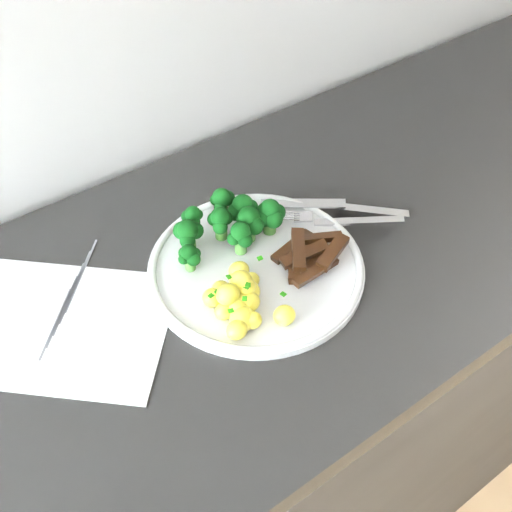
{
  "coord_description": "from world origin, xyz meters",
  "views": [
    {
      "loc": [
        -0.18,
        1.2,
        1.53
      ],
      "look_at": [
        0.17,
        1.68,
        0.91
      ],
      "focal_mm": 43.59,
      "sensor_mm": 36.0,
      "label": 1
    }
  ],
  "objects_px": {
    "fork": "(340,220)",
    "knife": "(354,210)",
    "beef_strips": "(308,255)",
    "broccoli": "(232,221)",
    "potatoes": "(242,301)",
    "plate": "(256,267)",
    "recipe_paper": "(55,324)",
    "counter": "(233,438)"
  },
  "relations": [
    {
      "from": "broccoli",
      "to": "fork",
      "type": "height_order",
      "value": "broccoli"
    },
    {
      "from": "counter",
      "to": "fork",
      "type": "distance_m",
      "value": 0.5
    },
    {
      "from": "potatoes",
      "to": "beef_strips",
      "type": "bearing_deg",
      "value": 7.29
    },
    {
      "from": "recipe_paper",
      "to": "knife",
      "type": "xyz_separation_m",
      "value": [
        0.46,
        -0.07,
        0.01
      ]
    },
    {
      "from": "potatoes",
      "to": "knife",
      "type": "xyz_separation_m",
      "value": [
        0.25,
        0.06,
        -0.02
      ]
    },
    {
      "from": "broccoli",
      "to": "knife",
      "type": "height_order",
      "value": "broccoli"
    },
    {
      "from": "beef_strips",
      "to": "fork",
      "type": "height_order",
      "value": "beef_strips"
    },
    {
      "from": "broccoli",
      "to": "beef_strips",
      "type": "distance_m",
      "value": 0.12
    },
    {
      "from": "broccoli",
      "to": "fork",
      "type": "xyz_separation_m",
      "value": [
        0.15,
        -0.07,
        -0.03
      ]
    },
    {
      "from": "plate",
      "to": "broccoli",
      "type": "distance_m",
      "value": 0.07
    },
    {
      "from": "recipe_paper",
      "to": "broccoli",
      "type": "distance_m",
      "value": 0.28
    },
    {
      "from": "counter",
      "to": "knife",
      "type": "xyz_separation_m",
      "value": [
        0.24,
        0.01,
        0.45
      ]
    },
    {
      "from": "beef_strips",
      "to": "broccoli",
      "type": "bearing_deg",
      "value": 122.19
    },
    {
      "from": "counter",
      "to": "potatoes",
      "type": "distance_m",
      "value": 0.47
    },
    {
      "from": "counter",
      "to": "beef_strips",
      "type": "height_order",
      "value": "beef_strips"
    },
    {
      "from": "fork",
      "to": "knife",
      "type": "height_order",
      "value": "fork"
    },
    {
      "from": "fork",
      "to": "plate",
      "type": "bearing_deg",
      "value": 178.51
    },
    {
      "from": "beef_strips",
      "to": "potatoes",
      "type": "bearing_deg",
      "value": -172.71
    },
    {
      "from": "recipe_paper",
      "to": "plate",
      "type": "distance_m",
      "value": 0.28
    },
    {
      "from": "knife",
      "to": "potatoes",
      "type": "bearing_deg",
      "value": -166.55
    },
    {
      "from": "broccoli",
      "to": "fork",
      "type": "relative_size",
      "value": 1.06
    },
    {
      "from": "counter",
      "to": "fork",
      "type": "xyz_separation_m",
      "value": [
        0.2,
        -0.01,
        0.46
      ]
    },
    {
      "from": "recipe_paper",
      "to": "knife",
      "type": "relative_size",
      "value": 1.93
    },
    {
      "from": "plate",
      "to": "potatoes",
      "type": "distance_m",
      "value": 0.08
    },
    {
      "from": "counter",
      "to": "knife",
      "type": "relative_size",
      "value": 12.66
    },
    {
      "from": "recipe_paper",
      "to": "knife",
      "type": "bearing_deg",
      "value": -8.19
    },
    {
      "from": "plate",
      "to": "knife",
      "type": "distance_m",
      "value": 0.19
    },
    {
      "from": "plate",
      "to": "potatoes",
      "type": "height_order",
      "value": "potatoes"
    },
    {
      "from": "broccoli",
      "to": "beef_strips",
      "type": "height_order",
      "value": "broccoli"
    },
    {
      "from": "potatoes",
      "to": "fork",
      "type": "bearing_deg",
      "value": 12.68
    },
    {
      "from": "plate",
      "to": "potatoes",
      "type": "bearing_deg",
      "value": -139.36
    },
    {
      "from": "fork",
      "to": "knife",
      "type": "xyz_separation_m",
      "value": [
        0.04,
        0.01,
        -0.01
      ]
    },
    {
      "from": "beef_strips",
      "to": "knife",
      "type": "distance_m",
      "value": 0.13
    },
    {
      "from": "broccoli",
      "to": "recipe_paper",
      "type": "bearing_deg",
      "value": 177.47
    },
    {
      "from": "recipe_paper",
      "to": "counter",
      "type": "bearing_deg",
      "value": -18.56
    },
    {
      "from": "plate",
      "to": "knife",
      "type": "height_order",
      "value": "knife"
    },
    {
      "from": "recipe_paper",
      "to": "fork",
      "type": "xyz_separation_m",
      "value": [
        0.42,
        -0.08,
        0.02
      ]
    },
    {
      "from": "counter",
      "to": "fork",
      "type": "relative_size",
      "value": 14.3
    },
    {
      "from": "counter",
      "to": "knife",
      "type": "bearing_deg",
      "value": 1.62
    },
    {
      "from": "potatoes",
      "to": "beef_strips",
      "type": "distance_m",
      "value": 0.13
    },
    {
      "from": "fork",
      "to": "knife",
      "type": "bearing_deg",
      "value": 17.42
    },
    {
      "from": "recipe_paper",
      "to": "fork",
      "type": "height_order",
      "value": "fork"
    }
  ]
}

